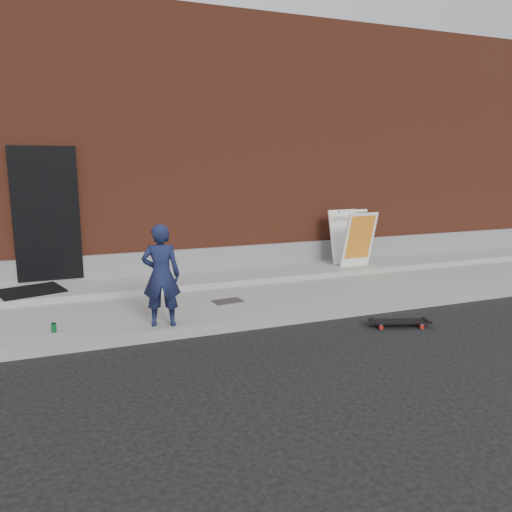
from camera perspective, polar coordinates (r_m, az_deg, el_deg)
name	(u,v)px	position (r m, az deg, el deg)	size (l,w,h in m)	color
ground	(255,330)	(6.91, -0.17, -8.41)	(80.00, 80.00, 0.00)	black
sidewalk	(222,297)	(8.24, -3.94, -4.72)	(20.00, 3.00, 0.15)	gray
apron	(207,278)	(9.05, -5.66, -2.53)	(20.00, 1.20, 0.10)	gray
building	(156,153)	(13.30, -11.33, 11.50)	(20.00, 8.10, 5.00)	brown
child	(161,275)	(6.55, -10.78, -2.19)	(0.49, 0.32, 1.34)	#171E42
skateboard	(400,322)	(7.27, 16.10, -7.24)	(0.84, 0.47, 0.09)	#B11712
pizza_sign	(353,238)	(10.00, 10.97, 2.08)	(0.70, 0.81, 1.09)	white
soda_can	(54,328)	(6.83, -22.11, -7.60)	(0.06, 0.06, 0.12)	#177637
doormat	(31,291)	(8.65, -24.35, -3.64)	(0.92, 0.75, 0.03)	black
utility_plate	(228,301)	(7.70, -3.24, -5.18)	(0.45, 0.29, 0.01)	#56565B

